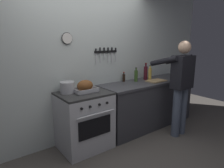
# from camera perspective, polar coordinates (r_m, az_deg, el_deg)

# --- Properties ---
(wall_back) EXTENTS (6.00, 0.13, 2.60)m
(wall_back) POSITION_cam_1_polar(r_m,az_deg,el_deg) (3.35, -8.15, 6.07)
(wall_back) COLOR silver
(wall_back) RESTS_ON ground
(counter_block) EXTENTS (2.03, 0.65, 0.90)m
(counter_block) POSITION_cam_1_polar(r_m,az_deg,el_deg) (4.00, 10.15, -5.40)
(counter_block) COLOR #38383D
(counter_block) RESTS_ON ground
(stove) EXTENTS (0.76, 0.67, 0.90)m
(stove) POSITION_cam_1_polar(r_m,az_deg,el_deg) (3.16, -7.95, -10.34)
(stove) COLOR #BCBCC1
(stove) RESTS_ON ground
(person_cook) EXTENTS (0.51, 0.63, 1.66)m
(person_cook) POSITION_cam_1_polar(r_m,az_deg,el_deg) (3.61, 19.15, 0.35)
(person_cook) COLOR #4C566B
(person_cook) RESTS_ON ground
(roasting_pan) EXTENTS (0.35, 0.26, 0.19)m
(roasting_pan) POSITION_cam_1_polar(r_m,az_deg,el_deg) (3.02, -7.75, -0.75)
(roasting_pan) COLOR #B7B7BC
(roasting_pan) RESTS_ON stove
(stock_pot) EXTENTS (0.21, 0.21, 0.17)m
(stock_pot) POSITION_cam_1_polar(r_m,az_deg,el_deg) (3.02, -12.75, -0.96)
(stock_pot) COLOR #B7B7BC
(stock_pot) RESTS_ON stove
(cutting_board) EXTENTS (0.36, 0.24, 0.02)m
(cutting_board) POSITION_cam_1_polar(r_m,az_deg,el_deg) (3.87, 12.64, 0.92)
(cutting_board) COLOR tan
(cutting_board) RESTS_ON counter_block
(bottle_olive_oil) EXTENTS (0.07, 0.07, 0.27)m
(bottle_olive_oil) POSITION_cam_1_polar(r_m,az_deg,el_deg) (3.77, 6.92, 2.41)
(bottle_olive_oil) COLOR #385623
(bottle_olive_oil) RESTS_ON counter_block
(bottle_hot_sauce) EXTENTS (0.05, 0.05, 0.18)m
(bottle_hot_sauce) POSITION_cam_1_polar(r_m,az_deg,el_deg) (4.19, 10.98, 2.75)
(bottle_hot_sauce) COLOR red
(bottle_hot_sauce) RESTS_ON counter_block
(bottle_cooking_oil) EXTENTS (0.07, 0.07, 0.29)m
(bottle_cooking_oil) POSITION_cam_1_polar(r_m,az_deg,el_deg) (3.94, 10.84, 2.88)
(bottle_cooking_oil) COLOR gold
(bottle_cooking_oil) RESTS_ON counter_block
(bottle_wine_red) EXTENTS (0.08, 0.08, 0.33)m
(bottle_wine_red) POSITION_cam_1_polar(r_m,az_deg,el_deg) (3.96, 9.64, 3.23)
(bottle_wine_red) COLOR #47141E
(bottle_wine_red) RESTS_ON counter_block
(bottle_soy_sauce) EXTENTS (0.05, 0.05, 0.18)m
(bottle_soy_sauce) POSITION_cam_1_polar(r_m,az_deg,el_deg) (3.75, 3.41, 1.86)
(bottle_soy_sauce) COLOR black
(bottle_soy_sauce) RESTS_ON counter_block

